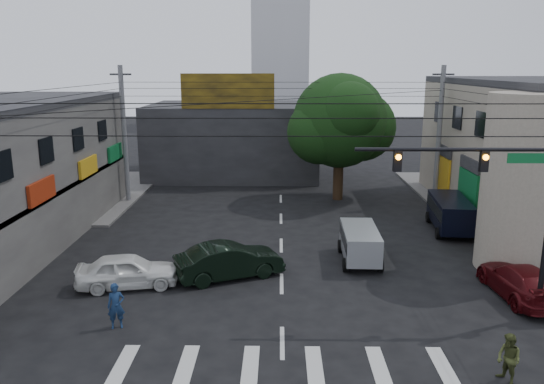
{
  "coord_description": "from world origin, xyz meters",
  "views": [
    {
      "loc": [
        -0.12,
        -19.24,
        9.1
      ],
      "look_at": [
        -0.44,
        4.0,
        3.58
      ],
      "focal_mm": 35.0,
      "sensor_mm": 36.0,
      "label": 1
    }
  ],
  "objects_px": {
    "street_tree": "(340,121)",
    "traffic_officer": "(116,306)",
    "utility_pole_far_right": "(439,136)",
    "navy_van": "(450,215)",
    "utility_pole_far_left": "(124,135)",
    "white_compact": "(128,271)",
    "pedestrian_olive": "(509,359)",
    "maroon_sedan": "(520,281)",
    "dark_sedan": "(229,261)",
    "traffic_gantry": "(505,191)",
    "silver_minivan": "(360,245)"
  },
  "relations": [
    {
      "from": "traffic_officer",
      "to": "maroon_sedan",
      "type": "bearing_deg",
      "value": -6.63
    },
    {
      "from": "white_compact",
      "to": "navy_van",
      "type": "distance_m",
      "value": 17.96
    },
    {
      "from": "traffic_gantry",
      "to": "traffic_officer",
      "type": "height_order",
      "value": "traffic_gantry"
    },
    {
      "from": "white_compact",
      "to": "traffic_officer",
      "type": "bearing_deg",
      "value": 178.74
    },
    {
      "from": "traffic_gantry",
      "to": "dark_sedan",
      "type": "height_order",
      "value": "traffic_gantry"
    },
    {
      "from": "traffic_gantry",
      "to": "traffic_officer",
      "type": "xyz_separation_m",
      "value": [
        -13.71,
        -1.0,
        -4.0
      ]
    },
    {
      "from": "street_tree",
      "to": "maroon_sedan",
      "type": "height_order",
      "value": "street_tree"
    },
    {
      "from": "dark_sedan",
      "to": "pedestrian_olive",
      "type": "distance_m",
      "value": 11.91
    },
    {
      "from": "street_tree",
      "to": "dark_sedan",
      "type": "bearing_deg",
      "value": -113.75
    },
    {
      "from": "utility_pole_far_right",
      "to": "traffic_gantry",
      "type": "bearing_deg",
      "value": -98.94
    },
    {
      "from": "utility_pole_far_right",
      "to": "silver_minivan",
      "type": "bearing_deg",
      "value": -120.97
    },
    {
      "from": "dark_sedan",
      "to": "traffic_officer",
      "type": "relative_size",
      "value": 3.0
    },
    {
      "from": "traffic_gantry",
      "to": "navy_van",
      "type": "bearing_deg",
      "value": 80.9
    },
    {
      "from": "maroon_sedan",
      "to": "navy_van",
      "type": "xyz_separation_m",
      "value": [
        -0.07,
        8.91,
        0.25
      ]
    },
    {
      "from": "dark_sedan",
      "to": "silver_minivan",
      "type": "bearing_deg",
      "value": -95.1
    },
    {
      "from": "silver_minivan",
      "to": "utility_pole_far_right",
      "type": "bearing_deg",
      "value": -29.45
    },
    {
      "from": "street_tree",
      "to": "pedestrian_olive",
      "type": "bearing_deg",
      "value": -83.31
    },
    {
      "from": "street_tree",
      "to": "traffic_officer",
      "type": "distance_m",
      "value": 21.92
    },
    {
      "from": "utility_pole_far_left",
      "to": "pedestrian_olive",
      "type": "height_order",
      "value": "utility_pole_far_left"
    },
    {
      "from": "street_tree",
      "to": "utility_pole_far_right",
      "type": "xyz_separation_m",
      "value": [
        6.5,
        -1.0,
        -0.87
      ]
    },
    {
      "from": "white_compact",
      "to": "maroon_sedan",
      "type": "relative_size",
      "value": 0.92
    },
    {
      "from": "dark_sedan",
      "to": "navy_van",
      "type": "bearing_deg",
      "value": -83.17
    },
    {
      "from": "silver_minivan",
      "to": "navy_van",
      "type": "height_order",
      "value": "navy_van"
    },
    {
      "from": "street_tree",
      "to": "pedestrian_olive",
      "type": "distance_m",
      "value": 22.87
    },
    {
      "from": "maroon_sedan",
      "to": "traffic_officer",
      "type": "xyz_separation_m",
      "value": [
        -15.49,
        -2.78,
        0.14
      ]
    },
    {
      "from": "street_tree",
      "to": "navy_van",
      "type": "height_order",
      "value": "street_tree"
    },
    {
      "from": "traffic_officer",
      "to": "white_compact",
      "type": "bearing_deg",
      "value": 82.77
    },
    {
      "from": "street_tree",
      "to": "dark_sedan",
      "type": "height_order",
      "value": "street_tree"
    },
    {
      "from": "street_tree",
      "to": "traffic_officer",
      "type": "xyz_separation_m",
      "value": [
        -9.89,
        -19.0,
        -4.64
      ]
    },
    {
      "from": "utility_pole_far_right",
      "to": "white_compact",
      "type": "distance_m",
      "value": 22.61
    },
    {
      "from": "street_tree",
      "to": "pedestrian_olive",
      "type": "height_order",
      "value": "street_tree"
    },
    {
      "from": "maroon_sedan",
      "to": "utility_pole_far_right",
      "type": "bearing_deg",
      "value": -97.08
    },
    {
      "from": "utility_pole_far_right",
      "to": "maroon_sedan",
      "type": "bearing_deg",
      "value": -93.37
    },
    {
      "from": "white_compact",
      "to": "pedestrian_olive",
      "type": "xyz_separation_m",
      "value": [
        13.11,
        -6.84,
        0.05
      ]
    },
    {
      "from": "utility_pole_far_left",
      "to": "white_compact",
      "type": "height_order",
      "value": "utility_pole_far_left"
    },
    {
      "from": "traffic_gantry",
      "to": "dark_sedan",
      "type": "relative_size",
      "value": 1.44
    },
    {
      "from": "silver_minivan",
      "to": "traffic_officer",
      "type": "relative_size",
      "value": 2.31
    },
    {
      "from": "utility_pole_far_left",
      "to": "dark_sedan",
      "type": "xyz_separation_m",
      "value": [
        8.2,
        -13.33,
        -3.82
      ]
    },
    {
      "from": "street_tree",
      "to": "maroon_sedan",
      "type": "distance_m",
      "value": 17.81
    },
    {
      "from": "street_tree",
      "to": "traffic_officer",
      "type": "bearing_deg",
      "value": -117.5
    },
    {
      "from": "utility_pole_far_right",
      "to": "navy_van",
      "type": "relative_size",
      "value": 1.9
    },
    {
      "from": "maroon_sedan",
      "to": "street_tree",
      "type": "bearing_deg",
      "value": -74.65
    },
    {
      "from": "utility_pole_far_left",
      "to": "maroon_sedan",
      "type": "height_order",
      "value": "utility_pole_far_left"
    },
    {
      "from": "dark_sedan",
      "to": "utility_pole_far_right",
      "type": "bearing_deg",
      "value": -67.68
    },
    {
      "from": "maroon_sedan",
      "to": "traffic_officer",
      "type": "relative_size",
      "value": 2.93
    },
    {
      "from": "traffic_gantry",
      "to": "utility_pole_far_left",
      "type": "height_order",
      "value": "utility_pole_far_left"
    },
    {
      "from": "traffic_gantry",
      "to": "silver_minivan",
      "type": "xyz_separation_m",
      "value": [
        -4.1,
        5.72,
        -4.01
      ]
    },
    {
      "from": "silver_minivan",
      "to": "pedestrian_olive",
      "type": "distance_m",
      "value": 10.36
    },
    {
      "from": "utility_pole_far_right",
      "to": "silver_minivan",
      "type": "relative_size",
      "value": 2.39
    },
    {
      "from": "traffic_gantry",
      "to": "utility_pole_far_left",
      "type": "distance_m",
      "value": 25.0
    }
  ]
}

